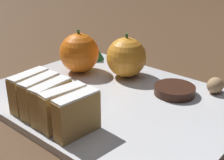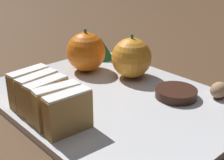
{
  "view_description": "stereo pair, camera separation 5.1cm",
  "coord_description": "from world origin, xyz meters",
  "px_view_note": "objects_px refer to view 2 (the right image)",
  "views": [
    {
      "loc": [
        -0.36,
        -0.31,
        0.24
      ],
      "look_at": [
        0.0,
        0.0,
        0.04
      ],
      "focal_mm": 50.0,
      "sensor_mm": 36.0,
      "label": 1
    },
    {
      "loc": [
        -0.32,
        -0.35,
        0.24
      ],
      "look_at": [
        0.0,
        0.0,
        0.04
      ],
      "focal_mm": 50.0,
      "sensor_mm": 36.0,
      "label": 2
    }
  ],
  "objects_px": {
    "orange_far": "(86,52)",
    "walnut": "(219,90)",
    "orange_near": "(131,58)",
    "chocolate_cookie": "(176,93)"
  },
  "relations": [
    {
      "from": "orange_near",
      "to": "chocolate_cookie",
      "type": "height_order",
      "value": "orange_near"
    },
    {
      "from": "orange_far",
      "to": "walnut",
      "type": "xyz_separation_m",
      "value": [
        0.09,
        -0.25,
        -0.03
      ]
    },
    {
      "from": "orange_near",
      "to": "walnut",
      "type": "height_order",
      "value": "orange_near"
    },
    {
      "from": "orange_far",
      "to": "walnut",
      "type": "distance_m",
      "value": 0.26
    },
    {
      "from": "orange_near",
      "to": "orange_far",
      "type": "xyz_separation_m",
      "value": [
        -0.04,
        0.09,
        0.0
      ]
    },
    {
      "from": "orange_far",
      "to": "walnut",
      "type": "bearing_deg",
      "value": -71.03
    },
    {
      "from": "orange_far",
      "to": "orange_near",
      "type": "bearing_deg",
      "value": -63.2
    },
    {
      "from": "orange_far",
      "to": "chocolate_cookie",
      "type": "distance_m",
      "value": 0.2
    },
    {
      "from": "orange_near",
      "to": "walnut",
      "type": "distance_m",
      "value": 0.17
    },
    {
      "from": "walnut",
      "to": "chocolate_cookie",
      "type": "bearing_deg",
      "value": 136.41
    }
  ]
}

